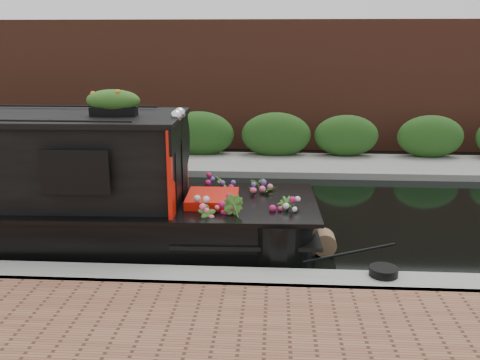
{
  "coord_description": "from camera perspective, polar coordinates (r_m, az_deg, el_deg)",
  "views": [
    {
      "loc": [
        2.3,
        -10.11,
        3.45
      ],
      "look_at": [
        1.67,
        -0.6,
        0.91
      ],
      "focal_mm": 40.0,
      "sensor_mm": 36.0,
      "label": 1
    }
  ],
  "objects": [
    {
      "name": "near_bank_coping",
      "position": [
        7.97,
        -13.64,
        -11.16
      ],
      "size": [
        40.0,
        0.6,
        0.5
      ],
      "primitive_type": "cube",
      "color": "gray",
      "rests_on": "ground"
    },
    {
      "name": "ground",
      "position": [
        10.93,
        -8.59,
        -3.65
      ],
      "size": [
        80.0,
        80.0,
        0.0
      ],
      "primitive_type": "plane",
      "color": "black",
      "rests_on": "ground"
    },
    {
      "name": "far_bank_path",
      "position": [
        14.9,
        -5.21,
        1.47
      ],
      "size": [
        40.0,
        2.4,
        0.34
      ],
      "primitive_type": "cube",
      "color": "gray",
      "rests_on": "ground"
    },
    {
      "name": "coiled_mooring_rope",
      "position": [
        7.78,
        15.07,
        -9.4
      ],
      "size": [
        0.4,
        0.4,
        0.12
      ],
      "primitive_type": "cylinder",
      "color": "black",
      "rests_on": "near_bank_coping"
    },
    {
      "name": "rope_fender",
      "position": [
        8.96,
        8.96,
        -6.59
      ],
      "size": [
        0.38,
        0.37,
        0.38
      ],
      "primitive_type": "cylinder",
      "rotation": [
        1.57,
        0.0,
        0.0
      ],
      "color": "brown",
      "rests_on": "ground"
    },
    {
      "name": "far_hedge",
      "position": [
        15.77,
        -4.71,
        2.23
      ],
      "size": [
        40.0,
        1.1,
        2.8
      ],
      "primitive_type": "cube",
      "color": "#214818",
      "rests_on": "ground"
    },
    {
      "name": "far_brick_wall",
      "position": [
        17.8,
        -3.73,
        3.71
      ],
      "size": [
        40.0,
        1.0,
        8.0
      ],
      "primitive_type": "cube",
      "color": "brown",
      "rests_on": "ground"
    }
  ]
}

